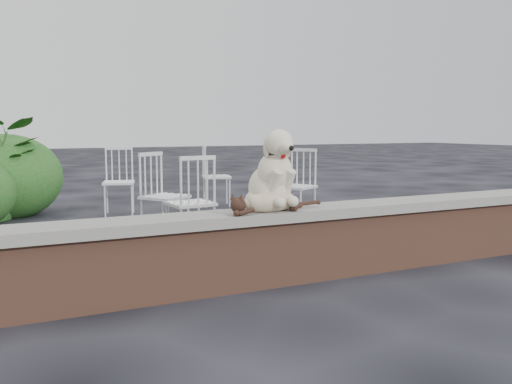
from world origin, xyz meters
name	(u,v)px	position (x,y,z in m)	size (l,w,h in m)	color
ground	(307,278)	(0.00, 0.00, 0.00)	(60.00, 60.00, 0.00)	black
brick_wall	(308,248)	(0.00, 0.00, 0.25)	(6.00, 0.30, 0.50)	brown
capstone	(308,212)	(0.00, 0.00, 0.54)	(6.20, 0.40, 0.08)	slate
dog	(270,169)	(-0.32, 0.06, 0.90)	(0.41, 0.55, 0.63)	beige
cat	(269,201)	(-0.40, -0.09, 0.66)	(1.00, 0.24, 0.17)	tan
chair_b	(119,181)	(-0.64, 3.96, 0.47)	(0.56, 0.56, 0.94)	white
chair_d	(296,185)	(1.29, 2.41, 0.47)	(0.56, 0.56, 0.94)	white
chair_e	(216,176)	(0.92, 4.20, 0.47)	(0.56, 0.56, 0.94)	white
chair_c	(190,202)	(-0.47, 1.50, 0.47)	(0.56, 0.56, 0.94)	white
chair_a	(165,195)	(-0.54, 2.13, 0.47)	(0.56, 0.56, 0.94)	white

